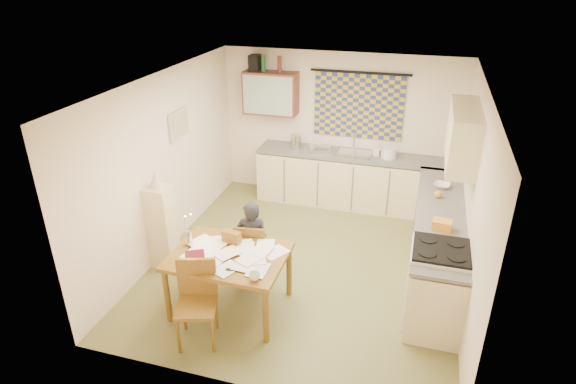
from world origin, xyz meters
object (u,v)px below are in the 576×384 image
(stove, at_px, (436,286))
(person, at_px, (252,243))
(counter_back, at_px, (355,181))
(dining_table, at_px, (230,281))
(shelf_stand, at_px, (162,227))
(counter_right, at_px, (436,243))
(chair_far, at_px, (253,263))

(stove, xyz_separation_m, person, (-2.24, 0.14, 0.09))
(counter_back, distance_m, dining_table, 3.26)
(dining_table, relative_size, shelf_stand, 1.13)
(dining_table, height_order, shelf_stand, shelf_stand)
(stove, height_order, person, person)
(counter_back, relative_size, dining_table, 2.51)
(dining_table, xyz_separation_m, person, (0.07, 0.56, 0.20))
(person, relative_size, shelf_stand, 1.00)
(counter_right, height_order, chair_far, counter_right)
(counter_right, distance_m, stove, 1.00)
(dining_table, bearing_deg, chair_far, 83.88)
(person, xyz_separation_m, shelf_stand, (-1.30, 0.05, -0.00))
(stove, height_order, dining_table, stove)
(counter_right, xyz_separation_m, shelf_stand, (-3.54, -0.81, 0.13))
(shelf_stand, bearing_deg, dining_table, -26.57)
(counter_right, distance_m, chair_far, 2.41)
(dining_table, bearing_deg, counter_back, 73.07)
(stove, bearing_deg, person, 176.48)
(stove, distance_m, chair_far, 2.26)
(stove, relative_size, shelf_stand, 0.84)
(counter_right, height_order, shelf_stand, shelf_stand)
(counter_right, relative_size, stove, 3.00)
(counter_back, height_order, dining_table, counter_back)
(stove, xyz_separation_m, shelf_stand, (-3.54, 0.19, 0.09))
(counter_back, bearing_deg, dining_table, -107.48)
(counter_back, distance_m, stove, 3.00)
(dining_table, height_order, person, person)
(counter_right, xyz_separation_m, person, (-2.24, -0.86, 0.13))
(dining_table, distance_m, person, 0.60)
(counter_back, height_order, chair_far, counter_back)
(counter_back, relative_size, person, 2.83)
(chair_far, xyz_separation_m, shelf_stand, (-1.29, 0.03, 0.31))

